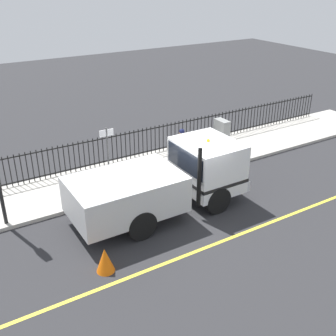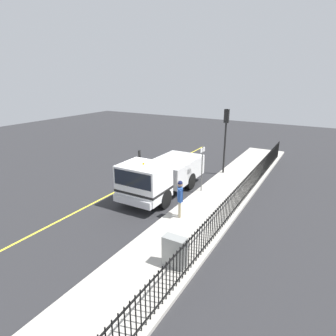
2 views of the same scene
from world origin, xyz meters
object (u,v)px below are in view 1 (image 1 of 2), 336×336
work_truck (171,177)px  traffic_cone (105,260)px  street_sign (108,154)px  worker_standing (182,145)px  utility_cabinet (222,131)px

work_truck → traffic_cone: (-1.87, 3.28, -0.85)m
traffic_cone → street_sign: 4.34m
worker_standing → utility_cabinet: 3.61m
work_truck → street_sign: bearing=-141.3°
worker_standing → utility_cabinet: (1.51, -3.24, -0.53)m
worker_standing → traffic_cone: size_ratio=2.40×
traffic_cone → work_truck: bearing=-60.3°
work_truck → street_sign: size_ratio=2.37×
traffic_cone → street_sign: bearing=-26.0°
worker_standing → street_sign: street_sign is taller
street_sign → worker_standing: bearing=-83.1°
work_truck → utility_cabinet: 6.35m
utility_cabinet → traffic_cone: size_ratio=1.50×
worker_standing → utility_cabinet: worker_standing is taller
work_truck → street_sign: street_sign is taller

